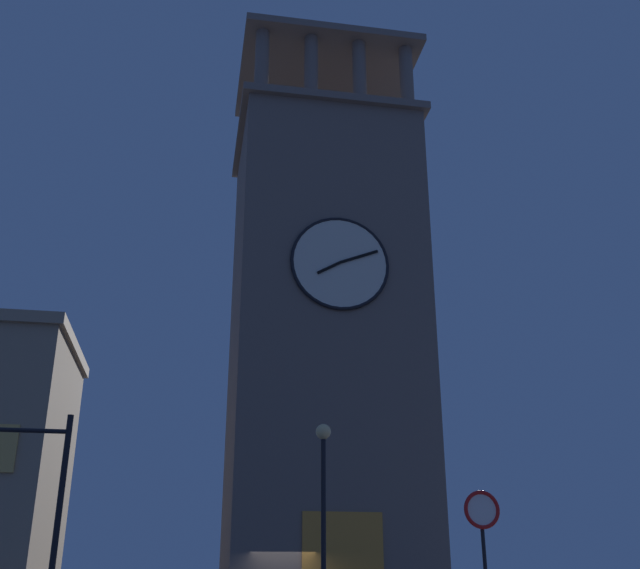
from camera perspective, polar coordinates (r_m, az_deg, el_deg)
The scene contains 4 objects.
clocktower at distance 36.19m, azimuth 0.32°, elevation -4.30°, with size 9.28×8.52×30.60m.
traffic_signal_near at distance 21.05m, azimuth -21.80°, elevation -14.17°, with size 3.12×0.41×5.55m.
street_lamp at distance 21.68m, azimuth 0.26°, elevation -15.17°, with size 0.44×0.44×5.67m.
no_horn_sign at distance 16.55m, azimuth 12.29°, elevation -17.43°, with size 0.78×0.14×3.22m.
Camera 1 is at (3.82, 28.94, 1.44)m, focal length 42.03 mm.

